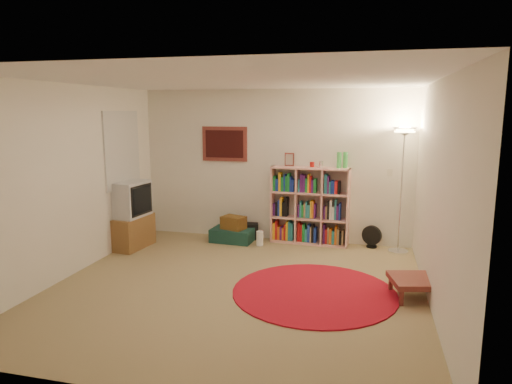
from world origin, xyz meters
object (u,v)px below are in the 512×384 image
tv_stand (129,216)px  side_table (415,281)px  bookshelf (309,206)px  suitcase (233,235)px  floor_fan (372,237)px  floor_lamp (404,149)px

tv_stand → side_table: tv_stand is taller
tv_stand → bookshelf: bearing=25.4°
tv_stand → side_table: (4.23, -1.03, -0.31)m
bookshelf → suitcase: 1.36m
floor_fan → tv_stand: (-3.75, -0.90, 0.33)m
bookshelf → side_table: (1.49, -1.97, -0.41)m
floor_lamp → floor_fan: 1.47m
floor_fan → suitcase: bearing=-153.1°
bookshelf → floor_lamp: bearing=-4.7°
side_table → suitcase: bearing=147.6°
floor_lamp → side_table: 2.25m
floor_lamp → tv_stand: 4.35m
suitcase → tv_stand: bearing=-151.0°
bookshelf → suitcase: bearing=-165.8°
bookshelf → floor_lamp: floor_lamp is taller
tv_stand → suitcase: 1.70m
tv_stand → side_table: 4.37m
suitcase → floor_fan: bearing=8.9°
bookshelf → suitcase: bookshelf is taller
floor_lamp → side_table: size_ratio=3.00×
bookshelf → tv_stand: (-2.74, -0.94, -0.10)m
floor_lamp → side_table: (0.08, -1.77, -1.39)m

